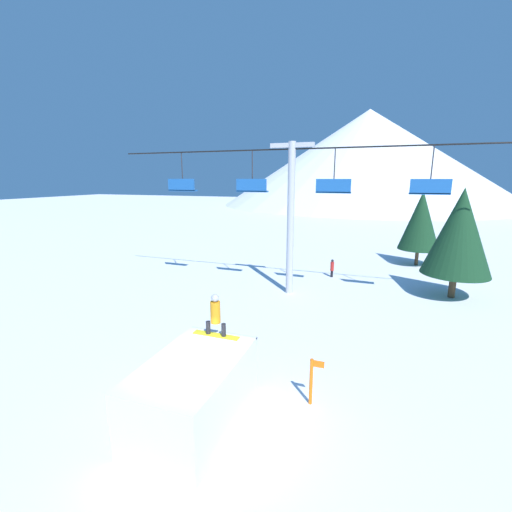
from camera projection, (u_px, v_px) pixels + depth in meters
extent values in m
plane|color=white|center=(205.00, 421.00, 9.42)|extent=(220.00, 220.00, 0.00)
cone|color=silver|center=(367.00, 158.00, 86.53)|extent=(72.10, 72.10, 23.27)
cube|color=white|center=(194.00, 392.00, 9.23)|extent=(2.25, 3.85, 1.82)
cube|color=silver|center=(223.00, 333.00, 10.75)|extent=(2.25, 0.10, 0.06)
cube|color=yellow|center=(216.00, 335.00, 10.49)|extent=(1.50, 0.26, 0.03)
cylinder|color=black|center=(208.00, 327.00, 10.53)|extent=(0.14, 0.14, 0.40)
cylinder|color=black|center=(224.00, 330.00, 10.35)|extent=(0.14, 0.14, 0.40)
cylinder|color=orange|center=(215.00, 312.00, 10.32)|extent=(0.31, 0.31, 0.67)
sphere|color=#B2B2B7|center=(215.00, 298.00, 10.22)|extent=(0.24, 0.24, 0.24)
cylinder|color=#B2B2B7|center=(291.00, 221.00, 19.14)|extent=(0.40, 0.40, 8.47)
cube|color=#B2B2B7|center=(292.00, 145.00, 18.25)|extent=(2.40, 0.24, 0.24)
cylinder|color=black|center=(292.00, 149.00, 18.29)|extent=(21.48, 0.08, 0.08)
cylinder|color=#28282D|center=(182.00, 172.00, 20.81)|extent=(0.06, 0.06, 2.26)
cube|color=#195199|center=(183.00, 190.00, 21.06)|extent=(1.80, 0.44, 0.08)
cube|color=#195199|center=(181.00, 185.00, 20.82)|extent=(1.80, 0.08, 0.70)
cylinder|color=#28282D|center=(252.00, 171.00, 19.30)|extent=(0.06, 0.06, 2.26)
cube|color=#195199|center=(252.00, 191.00, 19.55)|extent=(1.80, 0.44, 0.08)
cube|color=#195199|center=(251.00, 185.00, 19.30)|extent=(1.80, 0.08, 0.70)
cylinder|color=#28282D|center=(334.00, 170.00, 17.78)|extent=(0.06, 0.06, 2.26)
cube|color=#195199|center=(333.00, 192.00, 18.03)|extent=(1.80, 0.44, 0.08)
cube|color=#195199|center=(333.00, 186.00, 17.79)|extent=(1.80, 0.08, 0.70)
cylinder|color=#28282D|center=(432.00, 170.00, 16.27)|extent=(0.06, 0.06, 2.26)
cube|color=#195199|center=(429.00, 194.00, 16.52)|extent=(1.80, 0.44, 0.08)
cube|color=#195199|center=(430.00, 186.00, 16.27)|extent=(1.80, 0.08, 0.70)
cylinder|color=#4C3823|center=(452.00, 286.00, 19.13)|extent=(0.36, 0.36, 1.36)
cone|color=#14381E|center=(459.00, 232.00, 18.45)|extent=(3.53, 3.53, 4.73)
cylinder|color=#4C3823|center=(417.00, 257.00, 26.34)|extent=(0.26, 0.26, 1.24)
cone|color=#14381E|center=(421.00, 220.00, 25.71)|extent=(2.97, 2.97, 4.43)
cylinder|color=orange|center=(311.00, 382.00, 10.00)|extent=(0.10, 0.10, 1.45)
cube|color=orange|center=(318.00, 364.00, 9.80)|extent=(0.36, 0.02, 0.20)
cylinder|color=black|center=(332.00, 274.00, 23.19)|extent=(0.17, 0.17, 0.45)
cylinder|color=red|center=(332.00, 266.00, 23.07)|extent=(0.24, 0.24, 0.60)
sphere|color=#232328|center=(332.00, 261.00, 22.98)|extent=(0.18, 0.18, 0.18)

